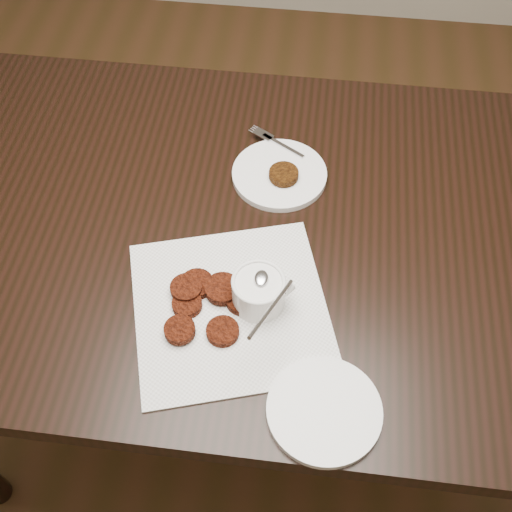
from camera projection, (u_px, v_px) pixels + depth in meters
The scene contains 7 objects.
floor at pixel (250, 437), 1.73m from camera, with size 4.00×4.00×0.00m, color #53331C.
table at pixel (252, 323), 1.51m from camera, with size 1.38×0.89×0.75m, color black.
napkin at pixel (231, 308), 1.10m from camera, with size 0.33×0.33×0.00m, color white.
sauce_ramekin at pixel (258, 281), 1.05m from camera, with size 0.12×0.12×0.13m, color white, non-canonical shape.
patty_cluster at pixel (203, 302), 1.09m from camera, with size 0.20×0.20×0.02m, color maroon, non-canonical shape.
plate_with_patty at pixel (279, 172), 1.27m from camera, with size 0.19×0.19×0.03m, color white, non-canonical shape.
plate_empty at pixel (324, 411), 0.98m from camera, with size 0.18×0.18×0.01m, color white.
Camera 1 is at (0.09, -0.62, 1.69)m, focal length 44.88 mm.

